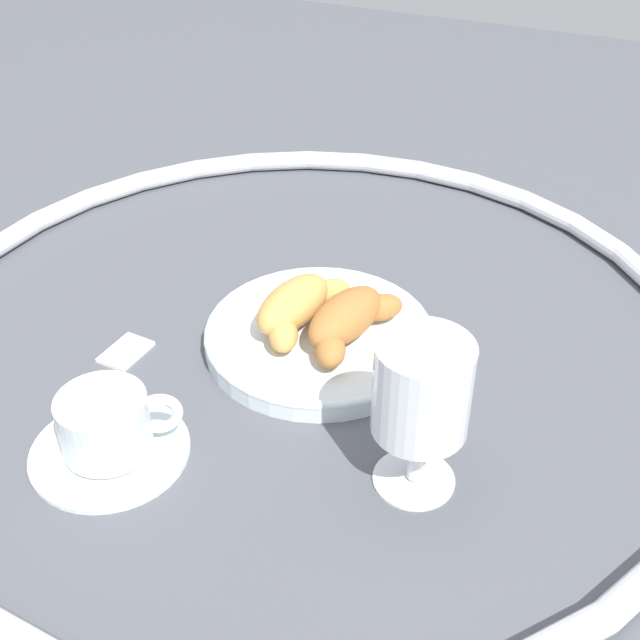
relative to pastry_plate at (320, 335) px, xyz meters
name	(u,v)px	position (x,y,z in m)	size (l,w,h in m)	color
ground_plane	(301,341)	(0.00, -0.02, -0.01)	(2.20, 2.20, 0.00)	#4C4F56
table_chrome_rim	(301,331)	(0.00, -0.02, 0.00)	(0.80, 0.80, 0.02)	silver
pastry_plate	(320,335)	(0.00, 0.00, 0.00)	(0.23, 0.23, 0.02)	silver
croissant_large	(298,304)	(0.00, -0.02, 0.03)	(0.13, 0.08, 0.04)	#D6994C
croissant_small	(348,319)	(0.00, 0.03, 0.03)	(0.13, 0.08, 0.04)	#AD6B33
coffee_cup_near	(108,431)	(0.21, -0.10, 0.01)	(0.14, 0.14, 0.06)	silver
juice_glass_left	(422,396)	(0.14, 0.14, 0.08)	(0.08, 0.08, 0.14)	white
sugar_packet	(126,350)	(0.09, -0.17, -0.01)	(0.05, 0.03, 0.01)	white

